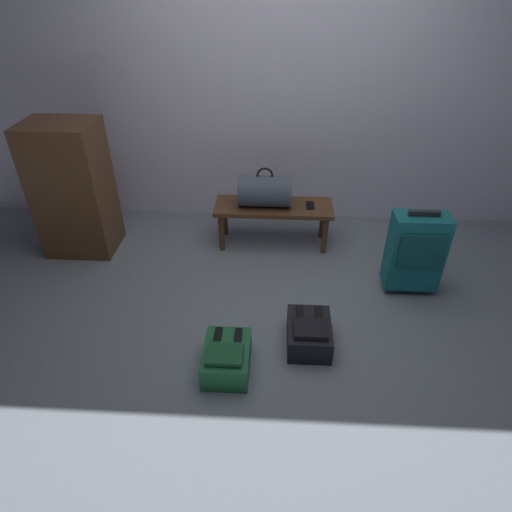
{
  "coord_description": "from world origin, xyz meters",
  "views": [
    {
      "loc": [
        0.0,
        -2.28,
        2.1
      ],
      "look_at": [
        -0.15,
        0.44,
        0.25
      ],
      "focal_mm": 30.67,
      "sensor_mm": 36.0,
      "label": 1
    }
  ],
  "objects": [
    {
      "name": "suitcase_upright_teal",
      "position": [
        1.01,
        0.43,
        0.35
      ],
      "size": [
        0.39,
        0.23,
        0.68
      ],
      "color": "#14666B",
      "rests_on": "ground"
    },
    {
      "name": "backpack_dark",
      "position": [
        0.23,
        -0.2,
        0.09
      ],
      "size": [
        0.28,
        0.38,
        0.21
      ],
      "color": "black",
      "rests_on": "ground"
    },
    {
      "name": "duffel_bag_slate",
      "position": [
        -0.11,
        1.03,
        0.51
      ],
      "size": [
        0.44,
        0.26,
        0.34
      ],
      "color": "#475160",
      "rests_on": "bench"
    },
    {
      "name": "backpack_green",
      "position": [
        -0.28,
        -0.44,
        0.09
      ],
      "size": [
        0.28,
        0.38,
        0.21
      ],
      "color": "#1E6038",
      "rests_on": "ground"
    },
    {
      "name": "side_cabinet",
      "position": [
        -1.68,
        0.88,
        0.55
      ],
      "size": [
        0.56,
        0.44,
        1.1
      ],
      "color": "brown",
      "rests_on": "ground"
    },
    {
      "name": "cell_phone",
      "position": [
        0.27,
        1.04,
        0.38
      ],
      "size": [
        0.07,
        0.14,
        0.01
      ],
      "color": "black",
      "rests_on": "bench"
    },
    {
      "name": "bench",
      "position": [
        -0.03,
        1.03,
        0.32
      ],
      "size": [
        1.0,
        0.36,
        0.38
      ],
      "color": "brown",
      "rests_on": "ground"
    },
    {
      "name": "back_wall",
      "position": [
        0.0,
        1.6,
        1.4
      ],
      "size": [
        6.0,
        0.1,
        2.8
      ],
      "primitive_type": "cube",
      "color": "silver",
      "rests_on": "ground"
    },
    {
      "name": "ground_plane",
      "position": [
        0.0,
        0.0,
        0.0
      ],
      "size": [
        6.6,
        6.6,
        0.0
      ],
      "primitive_type": "plane",
      "color": "slate"
    }
  ]
}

